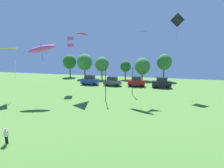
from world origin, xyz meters
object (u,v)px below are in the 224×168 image
Objects in this scene: light_post_0 at (106,80)px; parked_car_second_from_left at (112,81)px; kite_flying_8 at (74,40)px; parked_car_rightmost_in_row at (161,83)px; parked_car_leftmost at (90,80)px; treeline_tree_4 at (142,66)px; kite_flying_11 at (140,35)px; treeline_tree_3 at (126,66)px; person_standing_near_foreground at (6,135)px; kite_flying_7 at (70,42)px; light_post_1 at (132,79)px; treeline_tree_0 at (70,62)px; parked_car_third_from_left at (136,82)px; kite_flying_2 at (19,54)px; treeline_tree_2 at (102,64)px; kite_flying_3 at (42,49)px; treeline_tree_1 at (85,62)px; treeline_tree_5 at (164,62)px; kite_flying_6 at (177,21)px.

parked_car_second_from_left is at bearing 99.70° from light_post_0.
parked_car_rightmost_in_row is (17.24, 10.77, -9.69)m from kite_flying_8.
parked_car_leftmost is 16.94m from treeline_tree_4.
kite_flying_11 is 19.13m from parked_car_leftmost.
treeline_tree_4 is at bearing -4.44° from treeline_tree_3.
parked_car_leftmost is 0.69× the size of light_post_0.
person_standing_near_foreground is 25.89m from kite_flying_7.
light_post_1 reaches higher than parked_car_second_from_left.
parked_car_second_from_left is at bearing 41.38° from kite_flying_7.
treeline_tree_0 is at bearing 177.83° from treeline_tree_4.
parked_car_leftmost reaches higher than parked_car_third_from_left.
kite_flying_2 is 0.70× the size of light_post_0.
light_post_1 is 18.85m from treeline_tree_4.
light_post_1 is 21.03m from treeline_tree_2.
treeline_tree_0 is at bearing 128.59° from light_post_0.
light_post_1 reaches higher than parked_car_third_from_left.
treeline_tree_3 is (9.82, 26.98, -5.04)m from kite_flying_3.
kite_flying_11 is at bearing -43.70° from treeline_tree_1.
light_post_1 is 0.73× the size of treeline_tree_0.
treeline_tree_5 is (18.56, 2.47, 0.83)m from treeline_tree_2.
kite_flying_2 reaches higher than treeline_tree_3.
treeline_tree_5 is (10.52, 25.46, 1.76)m from light_post_0.
kite_flying_8 reaches higher than kite_flying_2.
kite_flying_8 is 0.53× the size of treeline_tree_0.
light_post_0 is (15.53, 2.19, -4.39)m from kite_flying_2.
parked_car_second_from_left is at bearing -138.32° from treeline_tree_5.
light_post_1 is 20.94m from treeline_tree_5.
kite_flying_3 is at bearing -82.90° from treeline_tree_1.
parked_car_third_from_left is 0.54× the size of treeline_tree_5.
treeline_tree_4 is at bearing 7.29° from treeline_tree_2.
parked_car_leftmost is at bearing 66.08° from kite_flying_2.
kite_flying_7 is 0.33× the size of light_post_0.
kite_flying_8 is (-2.47, 19.97, 10.04)m from person_standing_near_foreground.
kite_flying_2 is 26.48m from parked_car_third_from_left.
treeline_tree_2 reaches higher than treeline_tree_4.
kite_flying_6 is (17.11, 26.73, 13.85)m from person_standing_near_foreground.
kite_flying_8 is 21.55m from treeline_tree_1.
treeline_tree_4 is (11.74, 20.84, -6.69)m from kite_flying_8.
parked_car_second_from_left is 1.06× the size of parked_car_third_from_left.
kite_flying_8 is 0.89× the size of parked_car_second_from_left.
treeline_tree_3 is (-10.72, 10.48, 2.82)m from parked_car_rightmost_in_row.
kite_flying_7 reaches higher than parked_car_second_from_left.
treeline_tree_5 is (6.84, 10.81, 4.31)m from parked_car_third_from_left.
kite_flying_3 is 1.16× the size of kite_flying_8.
treeline_tree_0 is (-32.43, 15.01, -9.58)m from kite_flying_6.
kite_flying_3 is at bearing -169.46° from light_post_0.
kite_flying_2 is at bearing -151.46° from parked_car_rightmost_in_row.
kite_flying_2 is 10.35m from kite_flying_8.
treeline_tree_3 is at bearing 61.81° from kite_flying_2.
treeline_tree_0 reaches higher than treeline_tree_2.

